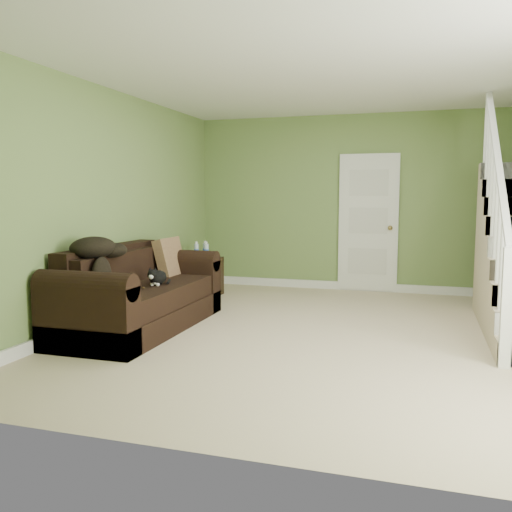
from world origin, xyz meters
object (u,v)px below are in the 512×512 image
Objects in this scene: side_table at (203,276)px; cat at (157,277)px; banana at (136,289)px; sofa at (137,297)px.

side_table is 1.99m from cat.
sofa is at bearing 101.91° from banana.
sofa is 1.98m from side_table.
side_table reaches higher than banana.
banana is (-0.01, -0.42, -0.06)m from cat.
side_table is (-0.07, 1.98, -0.05)m from sofa.
sofa is at bearing -177.49° from cat.
banana is at bearing -83.08° from side_table.
sofa is 13.21× the size of banana.
side_table reaches higher than cat.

